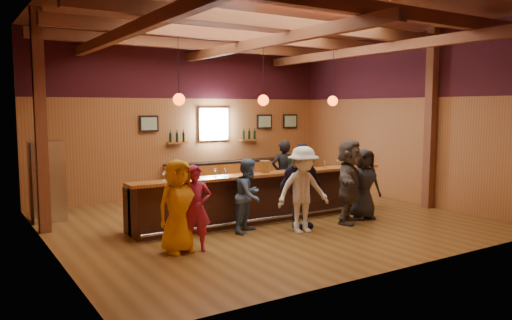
% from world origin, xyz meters
% --- Properties ---
extents(room, '(9.04, 9.00, 4.52)m').
position_xyz_m(room, '(0.00, 0.06, 3.21)').
color(room, brown).
rests_on(room, ground).
extents(bar_counter, '(6.30, 1.07, 1.11)m').
position_xyz_m(bar_counter, '(0.02, 0.15, 0.52)').
color(bar_counter, black).
rests_on(bar_counter, ground).
extents(back_bar_cabinet, '(4.00, 0.52, 0.95)m').
position_xyz_m(back_bar_cabinet, '(1.20, 3.72, 0.48)').
color(back_bar_cabinet, '#934B1A').
rests_on(back_bar_cabinet, ground).
extents(window, '(0.95, 0.09, 0.95)m').
position_xyz_m(window, '(0.80, 3.95, 2.05)').
color(window, silver).
rests_on(window, room).
extents(framed_pictures, '(5.35, 0.05, 0.45)m').
position_xyz_m(framed_pictures, '(1.67, 3.94, 2.10)').
color(framed_pictures, black).
rests_on(framed_pictures, room).
extents(wine_shelves, '(3.00, 0.18, 0.30)m').
position_xyz_m(wine_shelves, '(0.80, 3.88, 1.62)').
color(wine_shelves, '#934B1A').
rests_on(wine_shelves, room).
extents(pendant_lights, '(4.24, 0.24, 1.37)m').
position_xyz_m(pendant_lights, '(0.00, 0.00, 2.71)').
color(pendant_lights, black).
rests_on(pendant_lights, room).
extents(stainless_fridge, '(0.70, 0.70, 1.80)m').
position_xyz_m(stainless_fridge, '(-4.10, 2.60, 0.90)').
color(stainless_fridge, silver).
rests_on(stainless_fridge, ground).
extents(customer_orange, '(0.88, 0.64, 1.65)m').
position_xyz_m(customer_orange, '(-2.60, -1.29, 0.82)').
color(customer_orange, orange).
rests_on(customer_orange, ground).
extents(customer_redvest, '(0.65, 0.54, 1.54)m').
position_xyz_m(customer_redvest, '(-2.31, -1.37, 0.77)').
color(customer_redvest, '#9E1C3A').
rests_on(customer_redvest, ground).
extents(customer_denim, '(0.93, 0.88, 1.52)m').
position_xyz_m(customer_denim, '(-0.80, -0.70, 0.76)').
color(customer_denim, '#425E85').
rests_on(customer_denim, ground).
extents(customer_white, '(1.22, 0.82, 1.76)m').
position_xyz_m(customer_white, '(0.10, -1.33, 0.88)').
color(customer_white, silver).
rests_on(customer_white, ground).
extents(customer_navy, '(1.06, 0.45, 1.80)m').
position_xyz_m(customer_navy, '(0.30, -0.99, 0.90)').
color(customer_navy, '#1F1A35').
rests_on(customer_navy, ground).
extents(customer_brown, '(1.72, 1.44, 1.85)m').
position_xyz_m(customer_brown, '(1.49, -1.18, 0.93)').
color(customer_brown, '#4C423D').
rests_on(customer_brown, ground).
extents(customer_dark, '(0.88, 0.67, 1.61)m').
position_xyz_m(customer_dark, '(2.06, -1.06, 0.81)').
color(customer_dark, black).
rests_on(customer_dark, ground).
extents(bartender, '(0.69, 0.53, 1.72)m').
position_xyz_m(bartender, '(1.25, 0.99, 0.86)').
color(bartender, black).
rests_on(bartender, ground).
extents(ice_bucket, '(0.24, 0.24, 0.26)m').
position_xyz_m(ice_bucket, '(-0.04, -0.14, 1.24)').
color(ice_bucket, brown).
rests_on(ice_bucket, bar_counter).
extents(bottle_a, '(0.08, 0.08, 0.36)m').
position_xyz_m(bottle_a, '(0.69, -0.08, 1.25)').
color(bottle_a, black).
rests_on(bottle_a, bar_counter).
extents(bottle_b, '(0.07, 0.07, 0.33)m').
position_xyz_m(bottle_b, '(0.96, -0.11, 1.24)').
color(bottle_b, black).
rests_on(bottle_b, bar_counter).
extents(glass_a, '(0.09, 0.09, 0.20)m').
position_xyz_m(glass_a, '(-2.38, -0.10, 1.25)').
color(glass_a, silver).
rests_on(glass_a, bar_counter).
extents(glass_b, '(0.08, 0.08, 0.18)m').
position_xyz_m(glass_b, '(-1.79, -0.27, 1.24)').
color(glass_b, silver).
rests_on(glass_b, bar_counter).
extents(glass_c, '(0.09, 0.09, 0.19)m').
position_xyz_m(glass_c, '(-1.29, -0.16, 1.25)').
color(glass_c, silver).
rests_on(glass_c, bar_counter).
extents(glass_d, '(0.07, 0.07, 0.16)m').
position_xyz_m(glass_d, '(-1.10, -0.25, 1.23)').
color(glass_d, silver).
rests_on(glass_d, bar_counter).
extents(glass_e, '(0.08, 0.08, 0.17)m').
position_xyz_m(glass_e, '(-0.34, -0.13, 1.23)').
color(glass_e, silver).
rests_on(glass_e, bar_counter).
extents(glass_f, '(0.08, 0.08, 0.18)m').
position_xyz_m(glass_f, '(0.67, -0.20, 1.24)').
color(glass_f, silver).
rests_on(glass_f, bar_counter).
extents(glass_g, '(0.08, 0.08, 0.17)m').
position_xyz_m(glass_g, '(1.64, -0.17, 1.23)').
color(glass_g, silver).
rests_on(glass_g, bar_counter).
extents(glass_h, '(0.08, 0.08, 0.18)m').
position_xyz_m(glass_h, '(2.05, -0.16, 1.24)').
color(glass_h, silver).
rests_on(glass_h, bar_counter).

